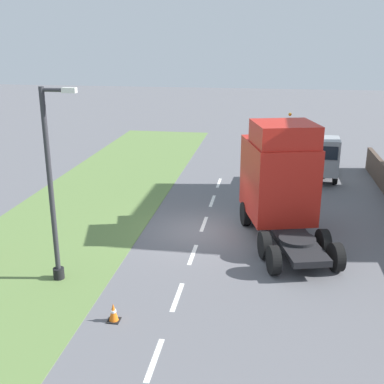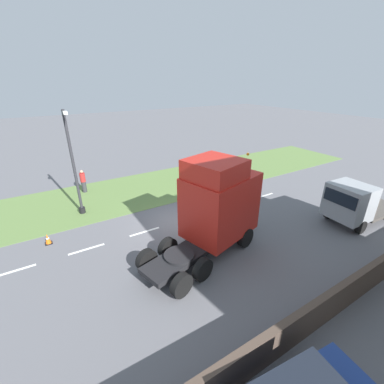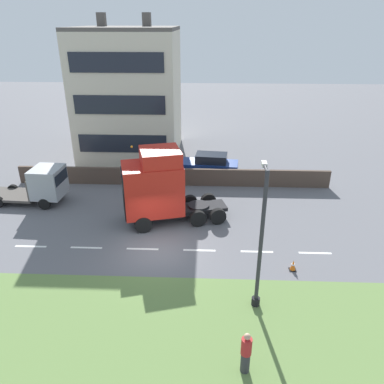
{
  "view_description": "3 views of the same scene",
  "coord_description": "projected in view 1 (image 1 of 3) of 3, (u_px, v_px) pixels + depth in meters",
  "views": [
    {
      "loc": [
        2.63,
        -18.96,
        8.02
      ],
      "look_at": [
        -0.61,
        1.35,
        1.33
      ],
      "focal_mm": 45.0,
      "sensor_mm": 36.0,
      "label": 1
    },
    {
      "loc": [
        12.22,
        -6.52,
        8.1
      ],
      "look_at": [
        0.11,
        0.84,
        1.84
      ],
      "focal_mm": 24.0,
      "sensor_mm": 36.0,
      "label": 2
    },
    {
      "loc": [
        -17.59,
        -2.62,
        11.75
      ],
      "look_at": [
        1.09,
        -1.84,
        3.08
      ],
      "focal_mm": 35.0,
      "sensor_mm": 36.0,
      "label": 3
    }
  ],
  "objects": [
    {
      "name": "lane_markings",
      "position": [
        199.0,
        238.0,
        20.02
      ],
      "size": [
        0.16,
        17.8,
        0.0
      ],
      "color": "white",
      "rests_on": "ground"
    },
    {
      "name": "flatbed_truck",
      "position": [
        318.0,
        157.0,
        27.59
      ],
      "size": [
        2.46,
        5.67,
        2.6
      ],
      "rotation": [
        0.0,
        0.0,
        3.09
      ],
      "color": "#999EA3",
      "rests_on": "ground"
    },
    {
      "name": "lorry_cab",
      "position": [
        280.0,
        179.0,
        19.83
      ],
      "size": [
        4.07,
        6.74,
        4.92
      ],
      "rotation": [
        0.0,
        0.0,
        0.26
      ],
      "color": "black",
      "rests_on": "ground"
    },
    {
      "name": "ground_plane",
      "position": [
        201.0,
        232.0,
        20.68
      ],
      "size": [
        120.0,
        120.0,
        0.0
      ],
      "primitive_type": "plane",
      "color": "slate",
      "rests_on": "ground"
    },
    {
      "name": "traffic_cone_lead",
      "position": [
        113.0,
        312.0,
        14.13
      ],
      "size": [
        0.36,
        0.36,
        0.58
      ],
      "color": "black",
      "rests_on": "ground"
    },
    {
      "name": "lamp_post",
      "position": [
        54.0,
        198.0,
        15.76
      ],
      "size": [
        1.31,
        0.38,
        6.56
      ],
      "color": "black",
      "rests_on": "ground"
    },
    {
      "name": "grass_verge",
      "position": [
        69.0,
        223.0,
        21.58
      ],
      "size": [
        7.0,
        44.0,
        0.01
      ],
      "color": "#607F42",
      "rests_on": "ground"
    }
  ]
}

